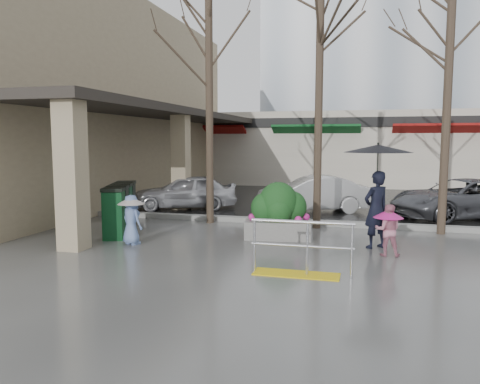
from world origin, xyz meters
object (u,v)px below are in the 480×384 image
at_px(tree_midwest, 320,39).
at_px(car_b, 312,194).
at_px(child_blue, 131,215).
at_px(car_a, 186,192).
at_px(handrail, 300,255).
at_px(car_c, 461,198).
at_px(news_boxes, 120,208).
at_px(tree_mideast, 450,47).
at_px(child_pink, 388,226).
at_px(planter, 279,211).
at_px(tree_west, 209,51).
at_px(woman, 377,181).

distance_m(tree_midwest, car_b, 5.50).
xyz_separation_m(child_blue, car_a, (-0.90, 5.80, -0.07)).
height_order(handrail, car_c, car_c).
relative_size(news_boxes, car_c, 0.53).
xyz_separation_m(news_boxes, car_c, (9.39, 4.93, -0.03)).
height_order(handrail, tree_mideast, tree_mideast).
height_order(car_a, car_b, same).
bearing_deg(car_b, child_pink, 1.78).
relative_size(tree_mideast, child_blue, 5.42).
bearing_deg(planter, child_blue, -154.08).
relative_size(tree_mideast, news_boxes, 2.72).
xyz_separation_m(tree_west, car_b, (2.74, 2.97, -4.45)).
bearing_deg(handrail, tree_midwest, 91.91).
bearing_deg(tree_west, tree_mideast, 0.00).
relative_size(handrail, news_boxes, 0.80).
bearing_deg(planter, tree_midwest, 64.29).
relative_size(handrail, tree_mideast, 0.29).
bearing_deg(child_blue, car_a, -55.82).
distance_m(tree_mideast, car_b, 6.39).
distance_m(planter, car_a, 5.93).
xyz_separation_m(planter, car_c, (5.11, 4.58, -0.06)).
relative_size(tree_midwest, car_b, 1.83).
bearing_deg(car_b, tree_west, -62.16).
xyz_separation_m(tree_midwest, woman, (1.56, -2.16, -3.68)).
bearing_deg(news_boxes, tree_west, 27.91).
relative_size(woman, child_pink, 2.17).
bearing_deg(planter, woman, -11.73).
distance_m(tree_west, news_boxes, 5.22).
distance_m(woman, car_c, 5.84).
height_order(tree_midwest, woman, tree_midwest).
xyz_separation_m(tree_west, tree_midwest, (3.20, 0.00, 0.15)).
relative_size(tree_west, child_blue, 5.67).
bearing_deg(news_boxes, tree_mideast, -5.54).
bearing_deg(news_boxes, woman, -20.31).
xyz_separation_m(tree_mideast, woman, (-1.74, -2.16, -3.31)).
bearing_deg(child_pink, tree_midwest, -57.33).
relative_size(tree_mideast, planter, 3.72).
height_order(child_pink, car_a, car_a).
relative_size(handrail, child_blue, 1.58).
distance_m(woman, car_a, 8.11).
height_order(child_pink, car_c, car_c).
xyz_separation_m(handrail, tree_midwest, (-0.16, 4.80, 4.86)).
distance_m(woman, news_boxes, 6.70).
distance_m(news_boxes, car_a, 4.55).
bearing_deg(planter, news_boxes, -175.38).
bearing_deg(handrail, car_b, 94.56).
bearing_deg(car_a, tree_midwest, 43.79).
bearing_deg(tree_midwest, child_pink, -57.74).
relative_size(tree_west, car_c, 1.50).
height_order(tree_west, news_boxes, tree_west).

